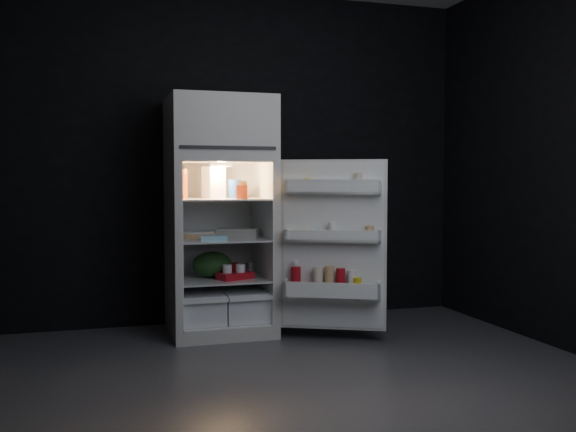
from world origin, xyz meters
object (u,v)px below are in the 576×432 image
object	(u,v)px
fridge_door	(333,246)
yogurt_tray	(235,276)
refrigerator	(219,207)
milk_jug	(214,182)
egg_carton	(237,233)

from	to	relation	value
fridge_door	yogurt_tray	size ratio (longest dim) A/B	4.71
refrigerator	fridge_door	bearing A→B (deg)	-36.86
refrigerator	fridge_door	world-z (taller)	refrigerator
milk_jug	egg_carton	size ratio (longest dim) A/B	0.78
fridge_door	egg_carton	xyz separation A→B (m)	(-0.59, 0.49, 0.07)
refrigerator	yogurt_tray	world-z (taller)	refrigerator
refrigerator	egg_carton	world-z (taller)	refrigerator
refrigerator	milk_jug	bearing A→B (deg)	134.84
refrigerator	yogurt_tray	distance (m)	0.54
milk_jug	egg_carton	world-z (taller)	milk_jug
milk_jug	yogurt_tray	distance (m)	0.73
refrigerator	fridge_door	distance (m)	0.94
refrigerator	yogurt_tray	bearing A→B (deg)	-60.86
fridge_door	yogurt_tray	xyz separation A→B (m)	(-0.63, 0.38, -0.24)
refrigerator	fridge_door	size ratio (longest dim) A/B	1.46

